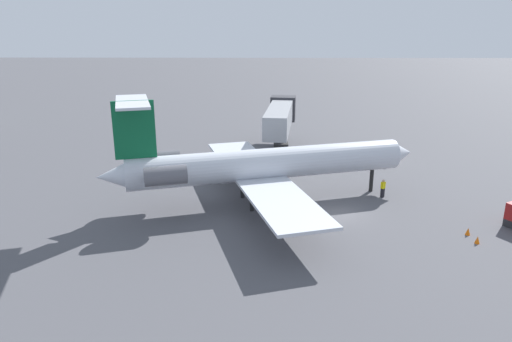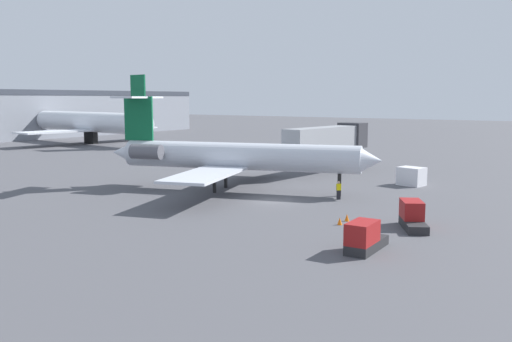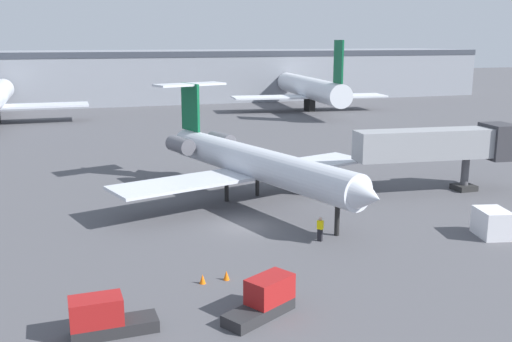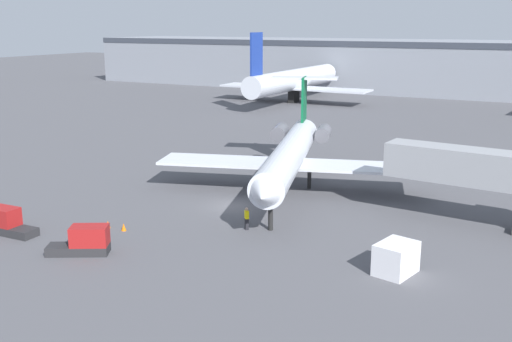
% 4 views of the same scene
% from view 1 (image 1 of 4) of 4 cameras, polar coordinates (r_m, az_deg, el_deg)
% --- Properties ---
extents(ground_plane, '(400.00, 400.00, 0.10)m').
position_cam_1_polar(ground_plane, '(38.87, 10.03, -5.26)').
color(ground_plane, '#4C4C51').
extents(regional_jet, '(24.14, 27.59, 9.37)m').
position_cam_1_polar(regional_jet, '(39.43, 0.41, 0.88)').
color(regional_jet, silver).
rests_on(regional_jet, ground_plane).
extents(jet_bridge, '(15.08, 4.49, 6.01)m').
position_cam_1_polar(jet_bridge, '(56.52, 3.01, 6.74)').
color(jet_bridge, gray).
rests_on(jet_bridge, ground_plane).
extents(ground_crew_marshaller, '(0.46, 0.47, 1.69)m').
position_cam_1_polar(ground_crew_marshaller, '(43.08, 15.38, -2.06)').
color(ground_crew_marshaller, black).
rests_on(ground_crew_marshaller, ground_plane).
extents(cargo_container_uld, '(2.47, 2.97, 1.94)m').
position_cam_1_polar(cargo_container_uld, '(54.68, 15.38, 2.17)').
color(cargo_container_uld, silver).
rests_on(cargo_container_uld, ground_plane).
extents(traffic_cone_near, '(0.36, 0.36, 0.55)m').
position_cam_1_polar(traffic_cone_near, '(36.68, 25.65, -7.67)').
color(traffic_cone_near, orange).
rests_on(traffic_cone_near, ground_plane).
extents(traffic_cone_mid, '(0.36, 0.36, 0.55)m').
position_cam_1_polar(traffic_cone_mid, '(37.82, 24.69, -6.79)').
color(traffic_cone_mid, orange).
rests_on(traffic_cone_mid, ground_plane).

